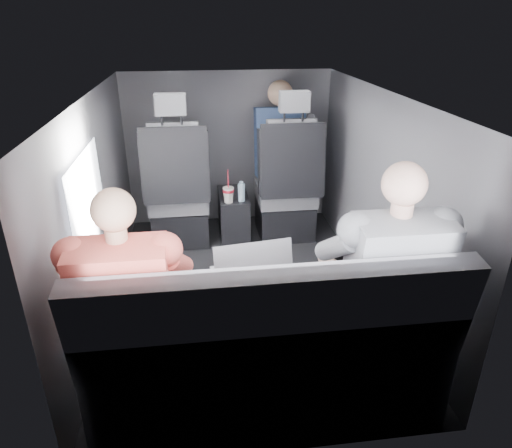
{
  "coord_description": "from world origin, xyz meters",
  "views": [
    {
      "loc": [
        -0.27,
        -2.7,
        1.77
      ],
      "look_at": [
        0.07,
        -0.05,
        0.54
      ],
      "focal_mm": 32.0,
      "sensor_mm": 36.0,
      "label": 1
    }
  ],
  "objects": [
    {
      "name": "floor",
      "position": [
        0.0,
        0.0,
        0.0
      ],
      "size": [
        2.6,
        2.6,
        0.0
      ],
      "primitive_type": "plane",
      "color": "black",
      "rests_on": "ground"
    },
    {
      "name": "front_seat_left",
      "position": [
        -0.45,
        0.84,
        0.4
      ],
      "size": [
        0.52,
        0.58,
        1.26
      ],
      "color": "black",
      "rests_on": "floor"
    },
    {
      "name": "front_seat_right",
      "position": [
        0.45,
        0.84,
        0.4
      ],
      "size": [
        0.52,
        0.58,
        1.26
      ],
      "color": "black",
      "rests_on": "floor"
    },
    {
      "name": "laptop_silver",
      "position": [
        -0.05,
        -0.81,
        0.64
      ],
      "size": [
        0.4,
        0.37,
        0.26
      ],
      "color": "#AAAAAF",
      "rests_on": "rear_bench"
    },
    {
      "name": "center_console",
      "position": [
        0.0,
        0.88,
        0.2
      ],
      "size": [
        0.24,
        0.48,
        0.41
      ],
      "color": "black",
      "rests_on": "floor"
    },
    {
      "name": "passenger_front_right",
      "position": [
        0.42,
        1.1,
        0.76
      ],
      "size": [
        0.42,
        0.42,
        0.86
      ],
      "color": "navy",
      "rests_on": "front_seat_right"
    },
    {
      "name": "seatbelt",
      "position": [
        0.45,
        0.67,
        0.8
      ],
      "size": [
        0.35,
        0.11,
        0.59
      ],
      "primitive_type": "cube",
      "rotation": [
        -0.14,
        0.49,
        0.0
      ],
      "color": "black",
      "rests_on": "front_seat_right"
    },
    {
      "name": "side_window",
      "position": [
        -0.88,
        -0.3,
        0.9
      ],
      "size": [
        0.02,
        0.75,
        0.42
      ],
      "primitive_type": "cube",
      "color": "white",
      "rests_on": "panel_left"
    },
    {
      "name": "rear_bench",
      "position": [
        0.0,
        -1.06,
        0.31
      ],
      "size": [
        1.6,
        0.57,
        0.92
      ],
      "color": "slate",
      "rests_on": "floor"
    },
    {
      "name": "soda_cup",
      "position": [
        -0.05,
        0.7,
        0.47
      ],
      "size": [
        0.09,
        0.09,
        0.27
      ],
      "color": "white",
      "rests_on": "center_console"
    },
    {
      "name": "laptop_black",
      "position": [
        0.49,
        -0.79,
        0.63
      ],
      "size": [
        0.35,
        0.33,
        0.24
      ],
      "color": "black",
      "rests_on": "passenger_rear_right"
    },
    {
      "name": "panel_front",
      "position": [
        0.0,
        1.3,
        0.68
      ],
      "size": [
        1.8,
        0.02,
        1.35
      ],
      "primitive_type": "cube",
      "color": "#56565B",
      "rests_on": "floor"
    },
    {
      "name": "panel_back",
      "position": [
        0.0,
        -1.3,
        0.68
      ],
      "size": [
        1.8,
        0.02,
        1.35
      ],
      "primitive_type": "cube",
      "color": "#56565B",
      "rests_on": "floor"
    },
    {
      "name": "passenger_rear_right",
      "position": [
        0.54,
        -0.97,
        0.64
      ],
      "size": [
        0.52,
        0.63,
        1.25
      ],
      "color": "navy",
      "rests_on": "rear_bench"
    },
    {
      "name": "panel_right",
      "position": [
        0.9,
        0.0,
        0.68
      ],
      "size": [
        0.02,
        2.6,
        1.35
      ],
      "primitive_type": "cube",
      "color": "#56565B",
      "rests_on": "floor"
    },
    {
      "name": "passenger_rear_left",
      "position": [
        -0.6,
        -0.97,
        0.62
      ],
      "size": [
        0.48,
        0.6,
        1.19
      ],
      "color": "#343338",
      "rests_on": "rear_bench"
    },
    {
      "name": "water_bottle",
      "position": [
        0.06,
        0.72,
        0.48
      ],
      "size": [
        0.06,
        0.06,
        0.16
      ],
      "color": "#9AB7D0",
      "rests_on": "center_console"
    },
    {
      "name": "ceiling",
      "position": [
        0.0,
        0.0,
        1.35
      ],
      "size": [
        2.6,
        2.6,
        0.0
      ],
      "primitive_type": "plane",
      "rotation": [
        3.14,
        0.0,
        0.0
      ],
      "color": "#B2B2AD",
      "rests_on": "panel_back"
    },
    {
      "name": "laptop_white",
      "position": [
        -0.59,
        -0.82,
        0.64
      ],
      "size": [
        0.42,
        0.42,
        0.27
      ],
      "color": "silver",
      "rests_on": "passenger_rear_left"
    },
    {
      "name": "panel_left",
      "position": [
        -0.9,
        0.0,
        0.68
      ],
      "size": [
        0.02,
        2.6,
        1.35
      ],
      "primitive_type": "cube",
      "color": "#56565B",
      "rests_on": "floor"
    }
  ]
}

